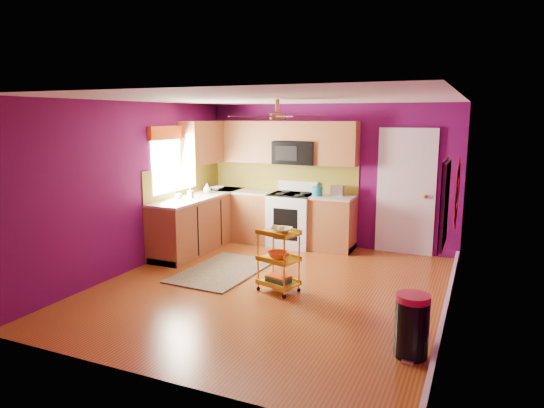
% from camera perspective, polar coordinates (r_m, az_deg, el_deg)
% --- Properties ---
extents(ground, '(5.00, 5.00, 0.00)m').
position_cam_1_polar(ground, '(6.62, -0.09, -9.88)').
color(ground, brown).
rests_on(ground, ground).
extents(room_envelope, '(4.54, 5.04, 2.52)m').
position_cam_1_polar(room_envelope, '(6.24, 0.13, 4.30)').
color(room_envelope, '#5B0A4D').
rests_on(room_envelope, ground).
extents(lower_cabinets, '(2.81, 2.31, 0.94)m').
position_cam_1_polar(lower_cabinets, '(8.63, -3.39, -2.09)').
color(lower_cabinets, brown).
rests_on(lower_cabinets, ground).
extents(electric_range, '(0.76, 0.66, 1.13)m').
position_cam_1_polar(electric_range, '(8.62, 2.40, -1.77)').
color(electric_range, white).
rests_on(electric_range, ground).
extents(upper_cabinetry, '(2.80, 2.30, 1.26)m').
position_cam_1_polar(upper_cabinetry, '(8.72, -1.80, 7.10)').
color(upper_cabinetry, brown).
rests_on(upper_cabinetry, ground).
extents(left_window, '(0.08, 1.35, 1.08)m').
position_cam_1_polar(left_window, '(8.25, -11.38, 6.29)').
color(left_window, white).
rests_on(left_window, ground).
extents(panel_door, '(0.95, 0.11, 2.15)m').
position_cam_1_polar(panel_door, '(8.33, 15.47, 1.22)').
color(panel_door, white).
rests_on(panel_door, ground).
extents(right_wall_art, '(0.04, 2.74, 1.04)m').
position_cam_1_polar(right_wall_art, '(5.42, 20.44, 0.73)').
color(right_wall_art, black).
rests_on(right_wall_art, ground).
extents(ceiling_fan, '(1.01, 1.01, 0.26)m').
position_cam_1_polar(ceiling_fan, '(6.40, 0.64, 10.35)').
color(ceiling_fan, '#BF8C3F').
rests_on(ceiling_fan, ground).
extents(shag_rug, '(1.08, 1.69, 0.02)m').
position_cam_1_polar(shag_rug, '(7.33, -5.84, -7.81)').
color(shag_rug, black).
rests_on(shag_rug, ground).
extents(rolling_cart, '(0.58, 0.49, 0.90)m').
position_cam_1_polar(rolling_cart, '(6.37, 0.83, -6.32)').
color(rolling_cart, yellow).
rests_on(rolling_cart, ground).
extents(trash_can, '(0.34, 0.37, 0.62)m').
position_cam_1_polar(trash_can, '(4.96, 16.13, -13.58)').
color(trash_can, black).
rests_on(trash_can, ground).
extents(teal_kettle, '(0.18, 0.18, 0.21)m').
position_cam_1_polar(teal_kettle, '(8.32, 5.36, 1.54)').
color(teal_kettle, teal).
rests_on(teal_kettle, lower_cabinets).
extents(toaster, '(0.22, 0.15, 0.18)m').
position_cam_1_polar(toaster, '(8.38, 7.71, 1.59)').
color(toaster, beige).
rests_on(toaster, lower_cabinets).
extents(soap_bottle_a, '(0.08, 0.08, 0.18)m').
position_cam_1_polar(soap_bottle_a, '(8.18, -9.57, 1.34)').
color(soap_bottle_a, '#EA3F72').
rests_on(soap_bottle_a, lower_cabinets).
extents(soap_bottle_b, '(0.14, 0.14, 0.17)m').
position_cam_1_polar(soap_bottle_b, '(8.65, -7.65, 1.84)').
color(soap_bottle_b, white).
rests_on(soap_bottle_b, lower_cabinets).
extents(counter_dish, '(0.24, 0.24, 0.06)m').
position_cam_1_polar(counter_dish, '(9.05, -6.48, 1.88)').
color(counter_dish, white).
rests_on(counter_dish, lower_cabinets).
extents(counter_cup, '(0.12, 0.12, 0.09)m').
position_cam_1_polar(counter_cup, '(8.12, -10.93, 0.91)').
color(counter_cup, white).
rests_on(counter_cup, lower_cabinets).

